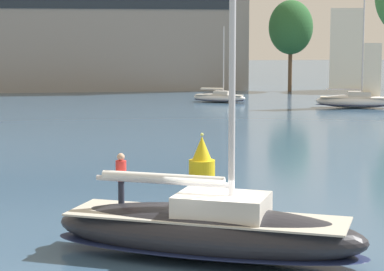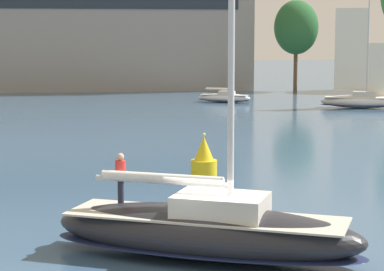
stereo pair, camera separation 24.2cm
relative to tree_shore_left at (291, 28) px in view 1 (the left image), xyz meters
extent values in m
plane|color=#385675|center=(-22.46, -70.10, -8.01)|extent=(400.00, 400.00, 0.00)
cube|color=gray|center=(-26.41, 8.09, 2.91)|extent=(42.81, 13.12, 21.84)
cylinder|color=brown|center=(0.00, 0.00, -4.92)|extent=(0.49, 0.49, 6.18)
ellipsoid|color=#285B2D|center=(0.00, 0.00, 0.04)|extent=(5.56, 5.56, 6.79)
ellipsoid|color=#232328|center=(-22.46, -70.10, -7.18)|extent=(9.99, 6.68, 1.66)
ellipsoid|color=#19234C|center=(-22.46, -70.10, -7.63)|extent=(10.09, 6.75, 0.20)
cube|color=#BCB7A8|center=(-22.46, -70.10, -6.69)|extent=(8.75, 5.78, 0.06)
cube|color=beige|center=(-22.02, -70.31, -6.32)|extent=(3.29, 2.91, 0.68)
cylinder|color=silver|center=(-21.76, -70.43, -0.56)|extent=(0.20, 0.20, 12.21)
cylinder|color=silver|center=(-23.74, -69.49, -5.68)|extent=(4.04, 2.05, 0.17)
cylinder|color=white|center=(-23.74, -69.49, -5.57)|extent=(3.68, 1.95, 0.27)
cylinder|color=#232838|center=(-24.96, -68.54, -6.24)|extent=(0.27, 0.27, 0.85)
cylinder|color=red|center=(-24.96, -68.54, -5.49)|extent=(0.45, 0.45, 0.65)
sphere|color=tan|center=(-24.96, -68.54, -5.04)|extent=(0.24, 0.24, 0.24)
ellipsoid|color=silver|center=(-11.89, -15.07, -7.53)|extent=(5.75, 4.08, 0.96)
ellipsoid|color=#19234C|center=(-11.89, -15.07, -7.79)|extent=(5.80, 4.12, 0.12)
cube|color=#BCB7A8|center=(-11.89, -15.07, -7.23)|extent=(5.03, 3.54, 0.06)
cube|color=beige|center=(-11.64, -15.21, -7.00)|extent=(1.92, 1.73, 0.40)
cylinder|color=silver|center=(-11.49, -15.29, -3.66)|extent=(0.11, 0.11, 7.09)
cylinder|color=silver|center=(-12.61, -14.68, -6.63)|extent=(2.29, 1.29, 0.10)
cylinder|color=silver|center=(-12.61, -14.68, -6.57)|extent=(2.10, 1.22, 0.15)
ellipsoid|color=silver|center=(-0.06, -23.21, -7.37)|extent=(7.81, 4.52, 1.28)
ellipsoid|color=#19234C|center=(-0.06, -23.21, -7.72)|extent=(7.89, 4.56, 0.15)
cube|color=beige|center=(-0.06, -23.21, -6.98)|extent=(6.85, 3.89, 0.06)
cube|color=beige|center=(0.29, -23.34, -6.69)|extent=(2.48, 2.10, 0.53)
cylinder|color=silver|center=(0.51, -23.41, -2.24)|extent=(0.15, 0.15, 9.43)
cylinder|color=silver|center=(-1.09, -22.84, -6.20)|extent=(3.24, 1.26, 0.13)
cube|color=silver|center=(-0.96, -22.89, -2.34)|extent=(2.95, 1.07, 7.73)
cube|color=silver|center=(1.38, -23.72, -4.36)|extent=(1.57, 0.58, 5.18)
cylinder|color=yellow|center=(-20.55, -57.36, -7.54)|extent=(1.25, 1.25, 0.94)
cone|color=yellow|center=(-20.55, -57.36, -6.50)|extent=(0.94, 0.94, 1.15)
sphere|color=#F2F266|center=(-20.55, -57.36, -5.84)|extent=(0.16, 0.16, 0.16)
camera|label=1|loc=(-26.15, -92.08, -1.28)|focal=70.00mm
camera|label=2|loc=(-25.91, -92.12, -1.28)|focal=70.00mm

